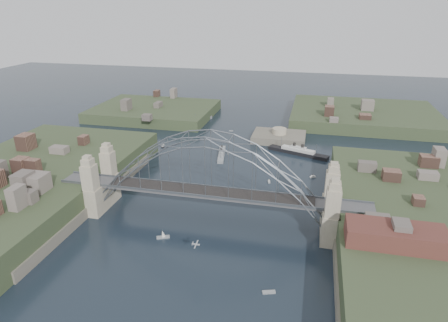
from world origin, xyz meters
The scene contains 21 objects.
ground centered at (0.00, 0.00, 0.00)m, with size 500.00×500.00×0.00m, color black.
bridge centered at (0.00, 0.00, 12.32)m, with size 84.00×13.80×24.60m.
shore_west centered at (-57.32, 0.00, 1.97)m, with size 50.50×90.00×12.00m.
shore_east centered at (57.32, 0.00, 1.97)m, with size 50.50×90.00×12.00m.
headland_nw centered at (-55.00, 95.00, 0.50)m, with size 60.00×45.00×9.00m, color #313F23.
headland_ne centered at (50.00, 110.00, 0.75)m, with size 70.00×55.00×9.50m, color #313F23.
fort_island centered at (12.00, 70.00, -0.34)m, with size 22.00×16.00×9.40m.
wharf_shed centered at (44.00, -14.00, 10.00)m, with size 20.00×8.00×4.00m, color #592D26.
finger_pier centered at (39.00, -28.00, 0.70)m, with size 4.00×22.00×1.40m, color #4C4C4F.
naval_cruiser_near centered at (-7.71, 46.94, 0.77)m, with size 5.10×16.75×4.99m.
naval_cruiser_far centered at (-27.85, 88.16, 0.95)m, with size 6.63×18.14×6.10m.
ocean_liner centered at (20.85, 55.39, 0.92)m, with size 23.72×11.28×5.90m.
aeroplane centered at (3.24, -22.64, 7.39)m, with size 1.65×3.11×0.45m.
small_boat_a centered at (-14.16, 14.13, 0.28)m, with size 2.30×2.79×1.43m.
small_boat_b centered at (13.05, 27.15, 0.29)m, with size 1.06×2.09×1.43m.
small_boat_c centered at (-8.87, -11.39, 0.71)m, with size 3.41×2.27×2.38m.
small_boat_d centered at (26.96, 34.38, 0.29)m, with size 2.12×1.49×1.43m.
small_boat_e centered at (-33.45, 51.38, 0.28)m, with size 2.19×3.61×1.43m.
small_boat_f centered at (-5.60, 49.16, 0.15)m, with size 0.88×1.50×0.45m.
small_boat_g centered at (19.49, -25.41, 0.15)m, with size 2.83×1.65×0.45m.
small_boat_h centered at (-10.56, 77.77, 0.15)m, with size 1.78×0.60×0.45m.
Camera 1 is at (25.00, -89.32, 54.90)m, focal length 31.33 mm.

